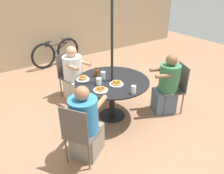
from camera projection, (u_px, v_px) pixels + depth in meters
ground_plane at (112, 115)px, 4.03m from camera, size 12.00×12.00×0.00m
back_fence at (44, 31)px, 6.02m from camera, size 10.00×0.06×1.84m
patio_table at (112, 86)px, 3.75m from camera, size 1.27×1.27×0.72m
umbrella_pole at (112, 61)px, 3.54m from camera, size 0.04×0.04×2.12m
patio_chair_north at (176, 86)px, 3.98m from camera, size 0.54×0.54×0.91m
diner_north at (167, 87)px, 3.96m from camera, size 0.56×0.51×1.12m
patio_chair_east at (69, 73)px, 4.49m from camera, size 0.49×0.49×0.91m
diner_east at (74, 76)px, 4.40m from camera, size 0.48×0.58×1.11m
patio_chair_south at (79, 132)px, 2.81m from camera, size 0.56×0.56×0.91m
diner_south at (85, 125)px, 2.97m from camera, size 0.63×0.60×1.10m
pancake_plate_a at (83, 79)px, 3.71m from camera, size 0.23×0.23×0.07m
pancake_plate_b at (101, 89)px, 3.38m from camera, size 0.23×0.23×0.05m
pancake_plate_c at (117, 83)px, 3.56m from camera, size 0.23×0.23×0.05m
syrup_bottle at (96, 73)px, 3.84m from camera, size 0.10×0.07×0.16m
coffee_cup at (99, 81)px, 3.54m from camera, size 0.09×0.09×0.11m
drinking_glass_a at (103, 75)px, 3.74m from camera, size 0.08×0.08×0.13m
drinking_glass_b at (134, 90)px, 3.27m from camera, size 0.07×0.07×0.12m
bicycle at (56, 53)px, 6.12m from camera, size 1.47×0.44×0.73m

